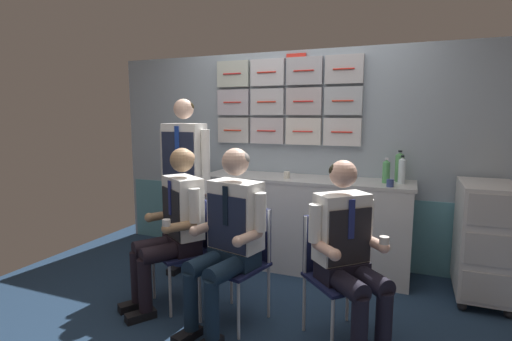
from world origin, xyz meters
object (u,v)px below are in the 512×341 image
object	(u,v)px
crew_member_left	(174,221)
sparkling_bottle_green	(402,170)
service_trolley	(484,238)
crew_member_standing	(185,172)
crew_member_center	(229,230)
crew_member_near_trolley	(349,248)
folding_chair_left	(193,239)
folding_chair_center	(243,251)
folding_chair_near_trolley	(334,262)
paper_cup_tan	(347,175)

from	to	relation	value
crew_member_left	sparkling_bottle_green	xyz separation A→B (m)	(1.62, 1.15, 0.33)
service_trolley	crew_member_standing	bearing A→B (deg)	-170.13
crew_member_center	crew_member_near_trolley	world-z (taller)	crew_member_center
folding_chair_left	folding_chair_center	xyz separation A→B (m)	(0.48, -0.09, 0.00)
folding_chair_left	sparkling_bottle_green	xyz separation A→B (m)	(1.54, 1.01, 0.52)
folding_chair_near_trolley	crew_member_standing	world-z (taller)	crew_member_standing
crew_member_near_trolley	paper_cup_tan	size ratio (longest dim) A/B	15.91
crew_member_left	crew_member_center	xyz separation A→B (m)	(0.53, -0.11, 0.02)
paper_cup_tan	service_trolley	bearing A→B (deg)	-10.13
crew_member_near_trolley	folding_chair_left	bearing A→B (deg)	171.74
folding_chair_center	crew_member_left	bearing A→B (deg)	-175.76
sparkling_bottle_green	folding_chair_near_trolley	bearing A→B (deg)	-109.37
crew_member_standing	sparkling_bottle_green	world-z (taller)	crew_member_standing
service_trolley	folding_chair_near_trolley	xyz separation A→B (m)	(-1.03, -0.95, -0.01)
crew_member_center	crew_member_standing	distance (m)	1.08
folding_chair_near_trolley	crew_member_near_trolley	xyz separation A→B (m)	(0.11, -0.12, 0.16)
folding_chair_center	sparkling_bottle_green	world-z (taller)	sparkling_bottle_green
crew_member_left	folding_chair_near_trolley	size ratio (longest dim) A/B	1.51
sparkling_bottle_green	folding_chair_left	bearing A→B (deg)	-146.59
crew_member_left	folding_chair_near_trolley	bearing A→B (deg)	3.00
folding_chair_left	crew_member_center	size ratio (longest dim) A/B	0.65
folding_chair_center	crew_member_near_trolley	size ratio (longest dim) A/B	0.68
folding_chair_center	crew_member_standing	world-z (taller)	crew_member_standing
folding_chair_left	crew_member_standing	world-z (taller)	crew_member_standing
crew_member_near_trolley	sparkling_bottle_green	bearing A→B (deg)	77.39
folding_chair_near_trolley	crew_member_left	bearing A→B (deg)	-177.00
crew_member_left	crew_member_near_trolley	world-z (taller)	crew_member_left
folding_chair_center	sparkling_bottle_green	bearing A→B (deg)	46.29
service_trolley	folding_chair_near_trolley	distance (m)	1.40
service_trolley	crew_member_center	world-z (taller)	crew_member_center
folding_chair_near_trolley	crew_member_standing	bearing A→B (deg)	161.23
folding_chair_left	folding_chair_center	size ratio (longest dim) A/B	1.00
crew_member_center	folding_chair_center	bearing A→B (deg)	76.06
folding_chair_center	service_trolley	bearing A→B (deg)	29.64
crew_member_center	crew_member_standing	world-z (taller)	crew_member_standing
folding_chair_center	paper_cup_tan	size ratio (longest dim) A/B	10.80
crew_member_near_trolley	folding_chair_center	bearing A→B (deg)	173.20
folding_chair_left	crew_member_left	xyz separation A→B (m)	(-0.09, -0.13, 0.18)
service_trolley	crew_member_center	size ratio (longest dim) A/B	0.76
folding_chair_center	paper_cup_tan	xyz separation A→B (m)	(0.57, 1.18, 0.44)
crew_member_center	folding_chair_left	bearing A→B (deg)	151.29
crew_member_standing	crew_member_left	bearing A→B (deg)	-66.17
service_trolley	sparkling_bottle_green	distance (m)	0.84
crew_member_left	crew_member_near_trolley	size ratio (longest dim) A/B	1.03
crew_member_left	folding_chair_center	bearing A→B (deg)	4.24
crew_member_left	sparkling_bottle_green	distance (m)	2.02
crew_member_left	folding_chair_center	distance (m)	0.60
folding_chair_center	paper_cup_tan	bearing A→B (deg)	64.32
folding_chair_center	crew_member_center	bearing A→B (deg)	-103.94
crew_member_left	paper_cup_tan	xyz separation A→B (m)	(1.14, 1.22, 0.26)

